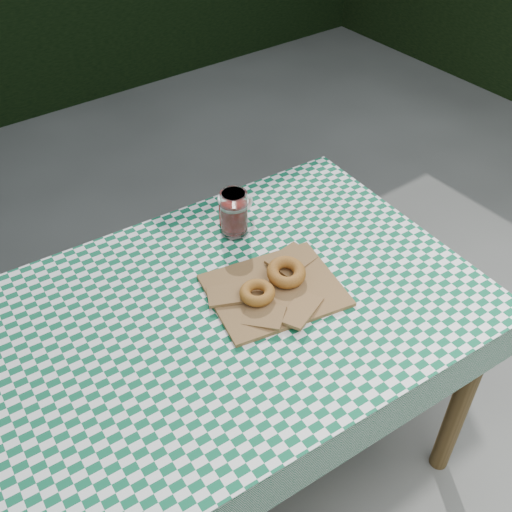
# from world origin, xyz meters

# --- Properties ---
(ground) EXTENTS (60.00, 60.00, 0.00)m
(ground) POSITION_xyz_m (0.00, 0.00, 0.00)
(ground) COLOR #4B4B46
(ground) RESTS_ON ground
(table) EXTENTS (1.35, 0.94, 0.75)m
(table) POSITION_xyz_m (-0.15, 0.12, 0.38)
(table) COLOR brown
(table) RESTS_ON ground
(tablecloth) EXTENTS (1.37, 0.96, 0.01)m
(tablecloth) POSITION_xyz_m (-0.15, 0.12, 0.75)
(tablecloth) COLOR #0E5A39
(tablecloth) RESTS_ON table
(paper_bag) EXTENTS (0.38, 0.33, 0.02)m
(paper_bag) POSITION_xyz_m (-0.01, 0.09, 0.76)
(paper_bag) COLOR brown
(paper_bag) RESTS_ON tablecloth
(bagel_front) EXTENTS (0.11, 0.11, 0.03)m
(bagel_front) POSITION_xyz_m (-0.07, 0.09, 0.79)
(bagel_front) COLOR #9A551F
(bagel_front) RESTS_ON paper_bag
(bagel_back) EXTENTS (0.12, 0.12, 0.03)m
(bagel_back) POSITION_xyz_m (0.04, 0.10, 0.79)
(bagel_back) COLOR #9F6721
(bagel_back) RESTS_ON paper_bag
(coffee_mug) EXTENTS (0.18, 0.18, 0.09)m
(coffee_mug) POSITION_xyz_m (0.07, 0.40, 0.80)
(coffee_mug) COLOR #940909
(coffee_mug) RESTS_ON tablecloth
(drinking_glass) EXTENTS (0.10, 0.10, 0.14)m
(drinking_glass) POSITION_xyz_m (0.04, 0.35, 0.83)
(drinking_glass) COLOR white
(drinking_glass) RESTS_ON tablecloth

